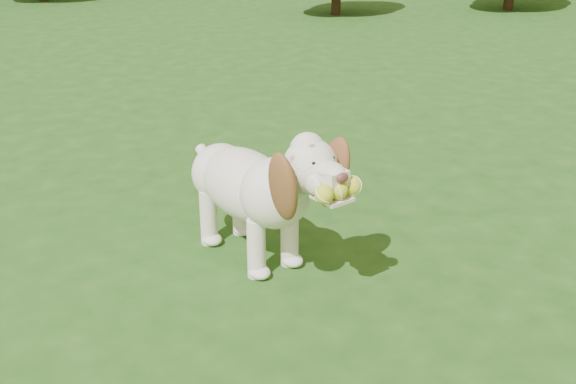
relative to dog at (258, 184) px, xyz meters
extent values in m
plane|color=#1B4413|center=(-0.44, -0.11, -0.42)|extent=(80.00, 80.00, 0.00)
ellipsoid|color=white|center=(-0.05, 0.10, -0.04)|extent=(0.59, 0.74, 0.35)
ellipsoid|color=white|center=(0.06, -0.13, 0.00)|extent=(0.45, 0.45, 0.34)
ellipsoid|color=white|center=(-0.14, 0.31, -0.05)|extent=(0.41, 0.41, 0.31)
cylinder|color=white|center=(0.11, -0.25, 0.09)|extent=(0.28, 0.32, 0.27)
sphere|color=white|center=(0.17, -0.37, 0.22)|extent=(0.32, 0.32, 0.24)
sphere|color=white|center=(0.16, -0.35, 0.29)|extent=(0.21, 0.21, 0.16)
cube|color=white|center=(0.23, -0.49, 0.22)|extent=(0.15, 0.17, 0.07)
ellipsoid|color=#592D28|center=(0.26, -0.56, 0.23)|extent=(0.07, 0.06, 0.04)
cube|color=white|center=(0.23, -0.50, 0.12)|extent=(0.18, 0.19, 0.02)
ellipsoid|color=brown|center=(0.04, -0.42, 0.15)|extent=(0.18, 0.26, 0.37)
ellipsoid|color=brown|center=(0.29, -0.30, 0.15)|extent=(0.21, 0.21, 0.37)
cylinder|color=white|center=(-0.20, 0.44, -0.01)|extent=(0.13, 0.18, 0.13)
cylinder|color=white|center=(-0.04, -0.15, -0.27)|extent=(0.12, 0.12, 0.30)
cylinder|color=white|center=(0.14, -0.07, -0.27)|extent=(0.12, 0.12, 0.30)
cylinder|color=white|center=(-0.22, 0.25, -0.27)|extent=(0.12, 0.12, 0.30)
cylinder|color=white|center=(-0.04, 0.33, -0.27)|extent=(0.12, 0.12, 0.30)
sphere|color=#BED730|center=(0.18, -0.57, 0.17)|extent=(0.11, 0.11, 0.08)
sphere|color=#BED730|center=(0.25, -0.54, 0.17)|extent=(0.11, 0.11, 0.08)
sphere|color=#BED730|center=(0.32, -0.51, 0.17)|extent=(0.11, 0.11, 0.08)
camera|label=1|loc=(-0.54, -3.20, 1.35)|focal=45.00mm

